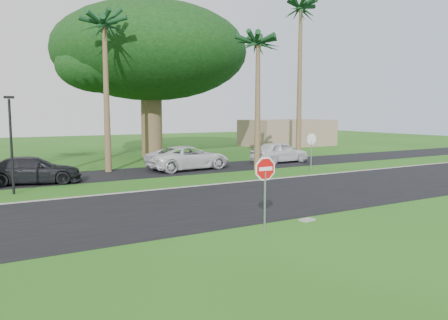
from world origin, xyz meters
TOP-DOWN VIEW (x-y plane):
  - ground at (0.00, 0.00)m, footprint 120.00×120.00m
  - road at (0.00, 2.00)m, footprint 120.00×8.00m
  - parking_strip at (0.00, 12.50)m, footprint 120.00×5.00m
  - curb at (0.00, 6.05)m, footprint 120.00×0.12m
  - stop_sign_near at (0.50, -3.00)m, footprint 1.05×0.07m
  - stop_sign_far at (12.00, 8.00)m, footprint 1.05×0.07m
  - palm_center at (0.00, 14.00)m, footprint 5.00×5.00m
  - palm_right_near at (9.00, 10.00)m, footprint 5.00×5.00m
  - palm_right_far at (15.00, 13.00)m, footprint 5.00×5.00m
  - canopy_tree at (6.00, 22.00)m, footprint 16.50×16.50m
  - streetlight_right at (-6.00, 8.50)m, footprint 0.45×0.25m
  - building_far at (24.00, 26.00)m, footprint 10.00×6.00m
  - car_dark at (-4.83, 11.27)m, footprint 5.38×3.18m
  - car_minivan at (5.01, 12.38)m, footprint 6.02×3.28m
  - car_pickup at (12.85, 12.61)m, footprint 4.86×2.21m
  - utility_slab at (2.77, -2.43)m, footprint 0.59×0.42m

SIDE VIEW (x-z plane):
  - ground at x=0.00m, z-range 0.00..0.00m
  - road at x=0.00m, z-range 0.00..0.02m
  - parking_strip at x=0.00m, z-range 0.00..0.02m
  - curb at x=0.00m, z-range 0.00..0.06m
  - utility_slab at x=2.77m, z-range 0.00..0.06m
  - car_dark at x=-4.83m, z-range 0.00..1.46m
  - car_minivan at x=5.01m, z-range 0.00..1.60m
  - car_pickup at x=12.85m, z-range 0.00..1.62m
  - building_far at x=24.00m, z-range 0.00..3.00m
  - stop_sign_near at x=0.50m, z-range 0.46..3.09m
  - stop_sign_far at x=12.00m, z-range 0.46..3.09m
  - streetlight_right at x=-6.00m, z-range 0.33..4.97m
  - palm_right_near at x=9.00m, z-range 3.44..12.94m
  - canopy_tree at x=6.00m, z-range 2.39..15.51m
  - palm_center at x=0.00m, z-range 3.91..14.41m
  - palm_right_far at x=15.00m, z-range 5.08..18.08m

